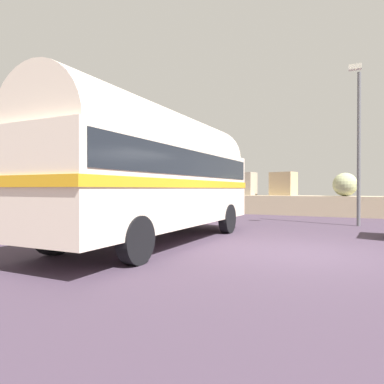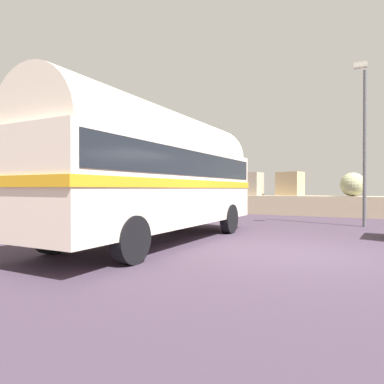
{
  "view_description": "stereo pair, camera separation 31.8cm",
  "coord_description": "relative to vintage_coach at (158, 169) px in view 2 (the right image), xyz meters",
  "views": [
    {
      "loc": [
        1.22,
        -8.1,
        1.5
      ],
      "look_at": [
        -3.02,
        0.48,
        1.4
      ],
      "focal_mm": 31.74,
      "sensor_mm": 36.0,
      "label": 1
    },
    {
      "loc": [
        1.51,
        -7.95,
        1.5
      ],
      "look_at": [
        -3.02,
        0.48,
        1.4
      ],
      "focal_mm": 31.74,
      "sensor_mm": 36.0,
      "label": 2
    }
  ],
  "objects": [
    {
      "name": "breakwater",
      "position": [
        3.45,
        11.89,
        -1.26
      ],
      "size": [
        31.36,
        2.24,
        2.49
      ],
      "color": "tan",
      "rests_on": "ground"
    },
    {
      "name": "lamp_post",
      "position": [
        4.97,
        6.78,
        1.4
      ],
      "size": [
        0.44,
        1.17,
        6.09
      ],
      "color": "#5B5B60",
      "rests_on": "ground"
    },
    {
      "name": "ground",
      "position": [
        3.8,
        0.09,
        -2.04
      ],
      "size": [
        32.0,
        26.0,
        0.02
      ],
      "color": "#3F3142"
    },
    {
      "name": "vintage_coach",
      "position": [
        0.0,
        0.0,
        0.0
      ],
      "size": [
        2.54,
        8.61,
        3.7
      ],
      "rotation": [
        0.0,
        0.0,
        0.01
      ],
      "color": "black",
      "rests_on": "ground"
    }
  ]
}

